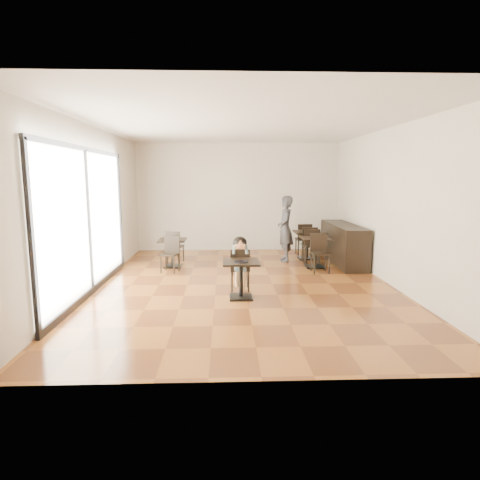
{
  "coord_description": "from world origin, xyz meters",
  "views": [
    {
      "loc": [
        -0.4,
        -8.05,
        2.19
      ],
      "look_at": [
        -0.11,
        -0.46,
        1.0
      ],
      "focal_mm": 30.0,
      "sensor_mm": 36.0,
      "label": 1
    }
  ],
  "objects_px": {
    "adult_patron": "(285,229)",
    "chair_back_b": "(312,246)",
    "cafe_table_mid": "(315,252)",
    "chair_mid_a": "(310,246)",
    "cafe_table_left": "(173,253)",
    "chair_back_a": "(303,239)",
    "child": "(240,264)",
    "child_table": "(241,280)",
    "chair_left_a": "(175,246)",
    "chair_left_b": "(170,255)",
    "child_chair": "(240,269)",
    "cafe_table_back": "(307,245)",
    "chair_mid_b": "(320,254)"
  },
  "relations": [
    {
      "from": "child_table",
      "to": "chair_left_a",
      "type": "xyz_separation_m",
      "value": [
        -1.58,
        3.2,
        0.07
      ]
    },
    {
      "from": "cafe_table_back",
      "to": "cafe_table_mid",
      "type": "bearing_deg",
      "value": -91.11
    },
    {
      "from": "adult_patron",
      "to": "chair_back_b",
      "type": "relative_size",
      "value": 1.9
    },
    {
      "from": "chair_left_a",
      "to": "chair_left_b",
      "type": "bearing_deg",
      "value": 103.62
    },
    {
      "from": "cafe_table_left",
      "to": "chair_left_b",
      "type": "height_order",
      "value": "chair_left_b"
    },
    {
      "from": "cafe_table_mid",
      "to": "child",
      "type": "bearing_deg",
      "value": -134.75
    },
    {
      "from": "cafe_table_mid",
      "to": "cafe_table_back",
      "type": "distance_m",
      "value": 1.05
    },
    {
      "from": "child_chair",
      "to": "chair_mid_b",
      "type": "distance_m",
      "value": 2.36
    },
    {
      "from": "child_chair",
      "to": "child",
      "type": "relative_size",
      "value": 0.79
    },
    {
      "from": "chair_left_b",
      "to": "child_chair",
      "type": "bearing_deg",
      "value": -30.87
    },
    {
      "from": "cafe_table_left",
      "to": "chair_back_a",
      "type": "xyz_separation_m",
      "value": [
        3.51,
        1.43,
        0.1
      ]
    },
    {
      "from": "cafe_table_left",
      "to": "chair_mid_b",
      "type": "distance_m",
      "value": 3.57
    },
    {
      "from": "child_table",
      "to": "chair_mid_a",
      "type": "distance_m",
      "value": 3.59
    },
    {
      "from": "child_table",
      "to": "adult_patron",
      "type": "bearing_deg",
      "value": 68.28
    },
    {
      "from": "child",
      "to": "child_table",
      "type": "bearing_deg",
      "value": -90.0
    },
    {
      "from": "chair_left_a",
      "to": "adult_patron",
      "type": "bearing_deg",
      "value": -165.73
    },
    {
      "from": "child",
      "to": "adult_patron",
      "type": "distance_m",
      "value": 2.99
    },
    {
      "from": "cafe_table_mid",
      "to": "chair_mid_a",
      "type": "xyz_separation_m",
      "value": [
        0.0,
        0.55,
        0.08
      ]
    },
    {
      "from": "adult_patron",
      "to": "cafe_table_left",
      "type": "bearing_deg",
      "value": -80.35
    },
    {
      "from": "cafe_table_left",
      "to": "chair_mid_a",
      "type": "distance_m",
      "value": 3.52
    },
    {
      "from": "chair_left_a",
      "to": "chair_left_b",
      "type": "relative_size",
      "value": 1.0
    },
    {
      "from": "cafe_table_left",
      "to": "chair_back_b",
      "type": "relative_size",
      "value": 0.77
    },
    {
      "from": "chair_mid_b",
      "to": "chair_back_b",
      "type": "distance_m",
      "value": 1.05
    },
    {
      "from": "child_table",
      "to": "chair_mid_a",
      "type": "xyz_separation_m",
      "value": [
        1.92,
        3.03,
        0.1
      ]
    },
    {
      "from": "cafe_table_left",
      "to": "chair_back_a",
      "type": "height_order",
      "value": "chair_back_a"
    },
    {
      "from": "chair_back_b",
      "to": "chair_left_b",
      "type": "bearing_deg",
      "value": -167.75
    },
    {
      "from": "adult_patron",
      "to": "cafe_table_back",
      "type": "bearing_deg",
      "value": 112.93
    },
    {
      "from": "child_table",
      "to": "chair_left_b",
      "type": "xyz_separation_m",
      "value": [
        -1.58,
        2.1,
        0.07
      ]
    },
    {
      "from": "child_chair",
      "to": "chair_back_a",
      "type": "bearing_deg",
      "value": -118.75
    },
    {
      "from": "child_chair",
      "to": "cafe_table_mid",
      "type": "height_order",
      "value": "child_chair"
    },
    {
      "from": "child_chair",
      "to": "cafe_table_left",
      "type": "relative_size",
      "value": 1.2
    },
    {
      "from": "cafe_table_left",
      "to": "chair_left_a",
      "type": "height_order",
      "value": "chair_left_a"
    },
    {
      "from": "cafe_table_left",
      "to": "chair_back_b",
      "type": "distance_m",
      "value": 3.53
    },
    {
      "from": "chair_back_a",
      "to": "child_chair",
      "type": "bearing_deg",
      "value": 59.4
    },
    {
      "from": "child",
      "to": "cafe_table_back",
      "type": "height_order",
      "value": "child"
    },
    {
      "from": "cafe_table_mid",
      "to": "chair_left_b",
      "type": "height_order",
      "value": "chair_left_b"
    },
    {
      "from": "chair_left_a",
      "to": "chair_mid_a",
      "type": "bearing_deg",
      "value": -169.09
    },
    {
      "from": "cafe_table_back",
      "to": "chair_mid_b",
      "type": "height_order",
      "value": "chair_mid_b"
    },
    {
      "from": "child_table",
      "to": "chair_left_b",
      "type": "relative_size",
      "value": 0.83
    },
    {
      "from": "cafe_table_mid",
      "to": "cafe_table_left",
      "type": "distance_m",
      "value": 3.5
    },
    {
      "from": "child_chair",
      "to": "cafe_table_back",
      "type": "height_order",
      "value": "child_chair"
    },
    {
      "from": "adult_patron",
      "to": "cafe_table_left",
      "type": "xyz_separation_m",
      "value": [
        -2.86,
        -0.58,
        -0.51
      ]
    },
    {
      "from": "adult_patron",
      "to": "chair_back_a",
      "type": "distance_m",
      "value": 1.15
    },
    {
      "from": "child_chair",
      "to": "cafe_table_back",
      "type": "xyz_separation_m",
      "value": [
        1.94,
        2.98,
        -0.04
      ]
    },
    {
      "from": "child",
      "to": "cafe_table_left",
      "type": "height_order",
      "value": "child"
    },
    {
      "from": "cafe_table_back",
      "to": "chair_mid_b",
      "type": "bearing_deg",
      "value": -90.72
    },
    {
      "from": "child_table",
      "to": "cafe_table_back",
      "type": "height_order",
      "value": "cafe_table_back"
    },
    {
      "from": "adult_patron",
      "to": "chair_left_b",
      "type": "distance_m",
      "value": 3.11
    },
    {
      "from": "cafe_table_back",
      "to": "chair_back_b",
      "type": "distance_m",
      "value": 0.56
    },
    {
      "from": "child_table",
      "to": "chair_mid_a",
      "type": "height_order",
      "value": "chair_mid_a"
    }
  ]
}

